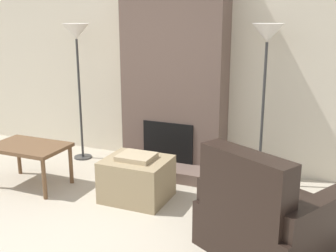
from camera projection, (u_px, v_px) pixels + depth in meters
name	position (u px, v px, depth m)	size (l,w,h in m)	color
wall_back	(182.00, 61.00, 5.21)	(7.18, 0.06, 2.60)	beige
fireplace	(174.00, 67.00, 5.00)	(1.25, 0.75, 2.60)	brown
ottoman	(137.00, 178.00, 4.34)	(0.65, 0.56, 0.49)	#998460
armchair	(266.00, 221.00, 3.36)	(1.25, 1.24, 0.91)	black
side_table	(29.00, 150.00, 4.63)	(0.83, 0.54, 0.48)	brown
floor_lamp_left	(77.00, 41.00, 5.23)	(0.33, 0.33, 1.75)	#333333
floor_lamp_right	(267.00, 45.00, 4.34)	(0.33, 0.33, 1.77)	#333333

